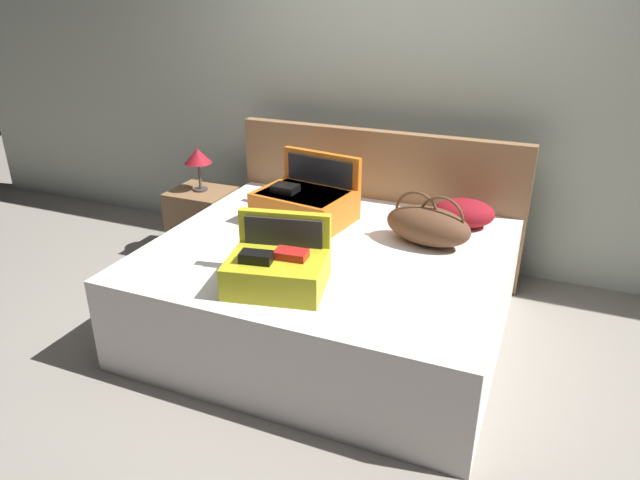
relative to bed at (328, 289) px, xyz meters
The scene contains 10 objects.
ground_plane 0.49m from the bed, 90.00° to the right, with size 12.00×12.00×0.00m, color gray.
back_wall 1.62m from the bed, 90.00° to the left, with size 8.00×0.10×2.60m, color #B7C1B2.
bed is the anchor object (origin of this frame).
headboard 0.94m from the bed, 90.00° to the left, with size 2.03×0.08×1.03m, color olive.
hard_case_large 0.59m from the bed, 132.11° to the left, with size 0.62×0.53×0.40m.
hard_case_medium 0.65m from the bed, 96.68° to the right, with size 0.54×0.48×0.34m.
duffel_bag 0.69m from the bed, 28.07° to the left, with size 0.55×0.35×0.31m.
pillow_near_headboard 0.97m from the bed, 43.69° to the left, with size 0.37×0.27×0.17m, color maroon.
nightstand 1.42m from the bed, 154.18° to the left, with size 0.44×0.40×0.52m, color olive.
table_lamp 1.50m from the bed, 154.18° to the left, with size 0.20×0.20×0.32m.
Camera 1 is at (1.12, -2.39, 1.94)m, focal length 32.40 mm.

